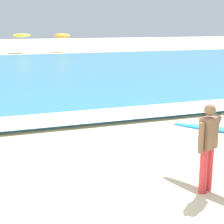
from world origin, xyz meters
TOP-DOWN VIEW (x-y plane):
  - ground_plane at (0.00, 0.00)m, footprint 160.00×160.00m
  - sea at (0.00, 19.91)m, footprint 120.00×28.00m
  - surf_foam at (0.00, 6.51)m, footprint 120.00×1.76m
  - surfer_with_board at (1.83, 0.67)m, footprint 1.36×2.37m
  - beach_umbrella_3 at (2.57, 38.33)m, footprint 2.01×2.02m
  - beach_umbrella_4 at (7.29, 38.42)m, footprint 1.90×1.93m

SIDE VIEW (x-z plane):
  - ground_plane at x=0.00m, z-range 0.00..0.00m
  - sea at x=0.00m, z-range 0.00..0.14m
  - surf_foam at x=0.00m, z-range 0.14..0.15m
  - surfer_with_board at x=1.83m, z-range 0.17..1.90m
  - beach_umbrella_4 at x=7.29m, z-range 0.78..2.96m
  - beach_umbrella_3 at x=2.57m, z-range 0.86..3.03m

